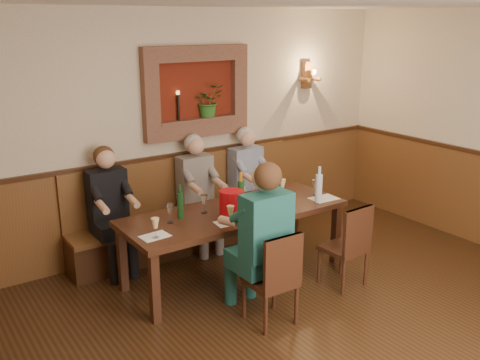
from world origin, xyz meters
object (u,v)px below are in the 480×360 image
Objects in this scene: person_bench_right at (250,192)px; person_chair_front at (260,252)px; person_bench_left at (112,222)px; water_bottle at (319,187)px; chair_near_left at (271,296)px; wine_bottle_green_a at (241,194)px; chair_near_right at (344,262)px; person_bench_mid at (199,203)px; spittoon_bucket at (231,204)px; bench at (191,221)px; wine_bottle_green_b at (180,205)px; dining_table at (235,217)px.

person_chair_front is (-1.03, -1.61, 0.05)m from person_bench_right.
water_bottle is (1.93, -1.13, 0.34)m from person_bench_left.
person_bench_right reaches higher than chair_near_left.
person_chair_front is 0.87m from wine_bottle_green_a.
chair_near_right is at bearing -1.79° from person_chair_front.
water_bottle is (1.15, 0.48, 0.29)m from person_chair_front.
chair_near_left is 1.99m from person_bench_left.
spittoon_bucket is at bearing -101.03° from person_bench_mid.
person_bench_left reaches higher than water_bottle.
wine_bottle_green_a is at bearing -86.12° from bench.
bench is at bearing 55.22° from wine_bottle_green_b.
dining_table is 0.98m from water_bottle.
chair_near_right is at bearing -33.44° from wine_bottle_green_b.
water_bottle is at bearing 31.70° from chair_near_left.
person_bench_mid is 1.04m from spittoon_bucket.
person_bench_right is at bearing 61.60° from chair_near_left.
person_bench_right is (0.73, -0.00, 0.00)m from person_bench_mid.
person_bench_left is at bearing 121.98° from wine_bottle_green_b.
person_chair_front is (-1.07, 0.03, 0.36)m from chair_near_right.
person_bench_right reaches higher than dining_table.
water_bottle is at bearing -53.80° from bench.
person_bench_left is 3.97× the size of wine_bottle_green_b.
person_bench_right reaches higher than wine_bottle_green_a.
wine_bottle_green_a is at bearing -130.21° from person_bench_right.
person_bench_left is at bearing 142.03° from wine_bottle_green_a.
person_chair_front is (-0.25, -0.78, -0.05)m from dining_table.
person_bench_left is at bearing 180.00° from person_bench_right.
person_bench_right is (0.79, 0.84, -0.10)m from dining_table.
chair_near_left is 2.56× the size of wine_bottle_green_b.
chair_near_right is 0.64× the size of person_bench_mid.
spittoon_bucket is at bearing -134.49° from dining_table.
chair_near_right is 2.21× the size of wine_bottle_green_a.
dining_table is 1.72× the size of person_bench_mid.
chair_near_right is 2.54× the size of wine_bottle_green_b.
bench is 1.23m from spittoon_bucket.
person_chair_front is 3.72× the size of wine_bottle_green_a.
person_bench_right is at bearing -0.00° from person_bench_left.
person_chair_front is (0.00, 0.19, 0.36)m from chair_near_left.
bench is 3.34× the size of chair_near_left.
person_bench_mid is (0.05, 0.84, -0.10)m from dining_table.
dining_table is 1.72× the size of person_bench_right.
chair_near_left is (-0.25, -0.96, -0.41)m from dining_table.
person_bench_mid reaches higher than bench.
person_bench_mid is 1.45m from water_bottle.
spittoon_bucket is at bearing -47.61° from person_bench_left.
chair_near_left is (-0.25, -1.90, -0.07)m from bench.
spittoon_bucket is at bearing -133.38° from person_bench_right.
water_bottle is at bearing -8.29° from spittoon_bucket.
person_bench_right is 5.05× the size of spittoon_bucket.
chair_near_right is 3.22× the size of spittoon_bucket.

